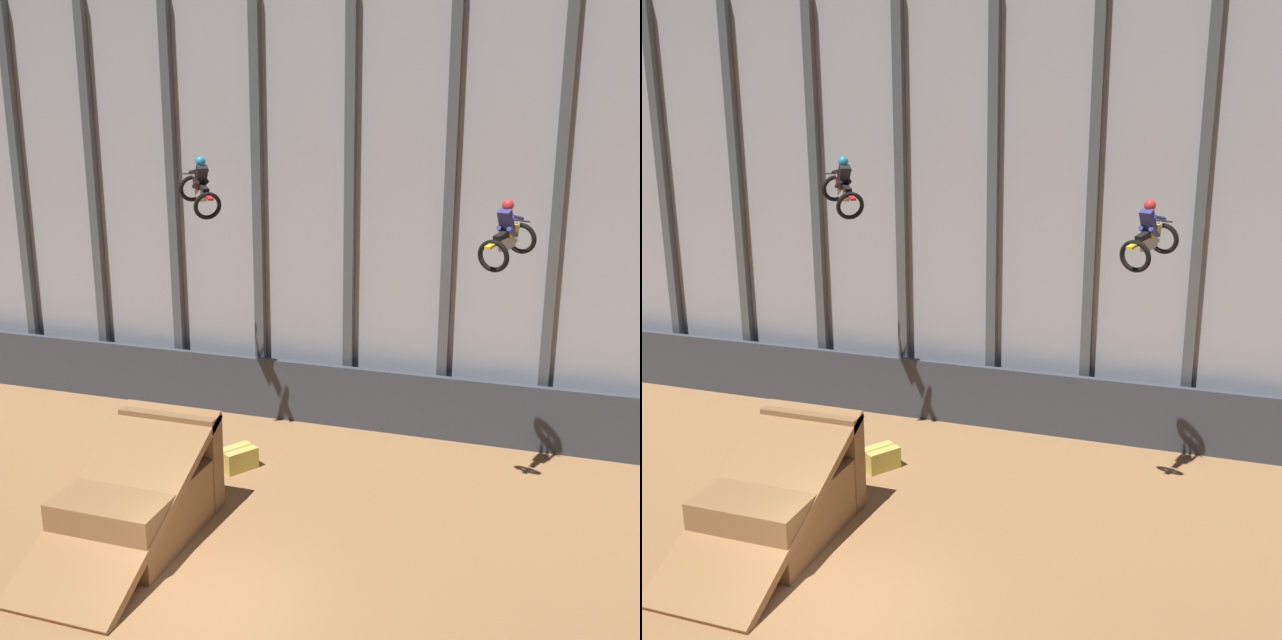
{
  "view_description": "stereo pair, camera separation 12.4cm",
  "coord_description": "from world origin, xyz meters",
  "views": [
    {
      "loc": [
        5.65,
        -10.72,
        8.79
      ],
      "look_at": [
        0.35,
        5.68,
        4.13
      ],
      "focal_mm": 42.0,
      "sensor_mm": 36.0,
      "label": 1
    },
    {
      "loc": [
        5.76,
        -10.68,
        8.79
      ],
      "look_at": [
        0.35,
        5.68,
        4.13
      ],
      "focal_mm": 42.0,
      "sensor_mm": 36.0,
      "label": 2
    }
  ],
  "objects": [
    {
      "name": "rider_bike_left_air",
      "position": [
        -3.35,
        7.0,
        7.02
      ],
      "size": [
        1.65,
        1.7,
        1.61
      ],
      "rotation": [
        0.24,
        0.0,
        0.75
      ],
      "color": "black"
    },
    {
      "name": "hay_bale_trackside",
      "position": [
        -1.83,
        5.5,
        0.28
      ],
      "size": [
        1.0,
        1.08,
        0.57
      ],
      "rotation": [
        0.0,
        0.0,
        0.98
      ],
      "color": "#CCB751",
      "rests_on": "ground_plane"
    },
    {
      "name": "lower_barrier",
      "position": [
        0.0,
        8.99,
        0.92
      ],
      "size": [
        31.36,
        0.2,
        1.84
      ],
      "color": "#383D47",
      "rests_on": "ground_plane"
    },
    {
      "name": "arena_back_wall",
      "position": [
        -0.0,
        9.64,
        6.17
      ],
      "size": [
        32.0,
        0.4,
        12.35
      ],
      "color": "#A3A8B2",
      "rests_on": "ground_plane"
    },
    {
      "name": "rider_bike_right_air",
      "position": [
        4.55,
        6.09,
        6.26
      ],
      "size": [
        1.25,
        1.85,
        1.56
      ],
      "rotation": [
        0.15,
        0.0,
        -0.36
      ],
      "color": "black"
    },
    {
      "name": "dirt_ramp",
      "position": [
        -2.56,
        2.11,
        0.83
      ],
      "size": [
        2.4,
        4.96,
        2.46
      ],
      "color": "olive",
      "rests_on": "ground_plane"
    },
    {
      "name": "ground_plane",
      "position": [
        0.0,
        0.0,
        0.0
      ],
      "size": [
        60.0,
        60.0,
        0.0
      ],
      "primitive_type": "plane",
      "color": "#996B42"
    }
  ]
}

